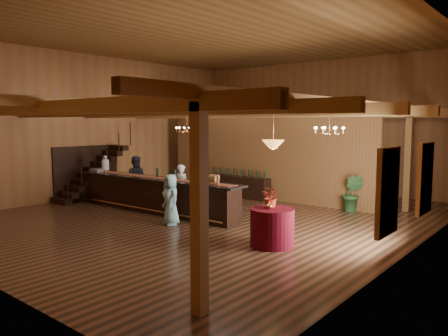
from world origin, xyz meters
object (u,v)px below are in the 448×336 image
Objects in this scene: tasting_bar at (155,195)px; round_table at (272,227)px; beverage_dispenser at (105,164)px; guest at (171,199)px; chandelier_left at (187,129)px; raffle_drum at (214,179)px; staff_second at (135,179)px; chandelier_right at (329,130)px; bartender at (182,187)px; floor_plant at (353,193)px; backbar_shelf at (238,186)px; pendant_lamp at (273,144)px.

round_table is at bearing -11.29° from tasting_bar.
beverage_dispenser is 4.47m from guest.
chandelier_left is (-5.37, 2.67, 2.21)m from round_table.
raffle_drum is at bearing -32.42° from chandelier_left.
staff_second reaches higher than raffle_drum.
tasting_bar is 5.98m from chandelier_right.
guest is at bearing -29.64° from tasting_bar.
staff_second is (-7.11, 1.73, 0.39)m from round_table.
raffle_drum is 0.22× the size of bartender.
bartender is at bearing -54.51° from chandelier_left.
floor_plant is at bearing 23.41° from chandelier_left.
raffle_drum is 0.33× the size of round_table.
raffle_drum is at bearing -57.70° from backbar_shelf.
chandelier_left is 0.48× the size of staff_second.
chandelier_left is at bearing -100.98° from backbar_shelf.
raffle_drum is 0.43× the size of chandelier_left.
floor_plant is at bearing 91.55° from pendant_lamp.
raffle_drum is at bearing 157.76° from bartender.
chandelier_right is 0.53× the size of bartender.
backbar_shelf is 7.15m from pendant_lamp.
chandelier_right is 0.89× the size of pendant_lamp.
beverage_dispenser is 3.22m from chandelier_left.
tasting_bar is at bearing 119.59° from staff_second.
tasting_bar is 2.20m from staff_second.
pendant_lamp is at bearing -88.45° from floor_plant.
floor_plant is at bearing 91.55° from round_table.
raffle_drum is 0.23× the size of guest.
floor_plant reaches higher than backbar_shelf.
bartender is (-4.66, 1.69, 0.31)m from round_table.
bartender is (0.13, -3.22, 0.35)m from backbar_shelf.
backbar_shelf is at bearing -179.64° from floor_plant.
raffle_drum is at bearing 160.72° from pendant_lamp.
floor_plant is (5.23, 2.27, -2.04)m from chandelier_left.
floor_plant is at bearing 100.04° from chandelier_right.
pendant_lamp is 7.48m from staff_second.
staff_second is at bearing -151.60° from chandelier_left.
backbar_shelf is at bearing 75.72° from chandelier_left.
beverage_dispenser is at bearing -179.90° from raffle_drum.
pendant_lamp is 0.54× the size of staff_second.
chandelier_left is at bearing 36.82° from beverage_dispenser.
raffle_drum is at bearing -157.53° from chandelier_right.
tasting_bar is at bearing -81.08° from chandelier_left.
floor_plant is at bearing 75.71° from guest.
staff_second is (-2.02, 0.83, 0.27)m from tasting_bar.
beverage_dispenser is 0.75× the size of chandelier_right.
backbar_shelf is 2.80× the size of round_table.
chandelier_right and pendant_lamp have the same top height.
tasting_bar is at bearing -167.38° from chandelier_right.
floor_plant is (-0.13, 4.94, 0.17)m from round_table.
pendant_lamp reaches higher than beverage_dispenser.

